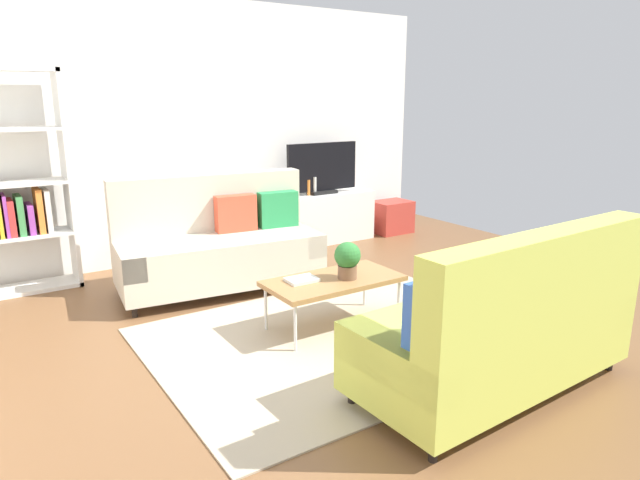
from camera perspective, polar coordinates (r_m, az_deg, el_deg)
The scene contains 16 objects.
ground_plane at distance 4.50m, azimuth 0.41°, elevation -9.70°, with size 7.68×7.68×0.00m, color brown.
wall_far at distance 6.63m, azimuth -13.40°, elevation 10.71°, with size 6.40×0.12×2.90m, color white.
area_rug at distance 4.48m, azimuth 2.31°, elevation -9.77°, with size 2.90×2.20×0.01m, color tan.
couch_beige at distance 5.52m, azimuth -10.27°, elevation -0.40°, with size 1.99×1.06×1.10m.
couch_green at distance 3.71m, azimuth 17.97°, elevation -8.47°, with size 1.93×0.90×1.10m.
coffee_table at distance 4.51m, azimuth 1.39°, elevation -4.27°, with size 1.10×0.56×0.42m.
tv_console at distance 7.20m, azimuth 0.13°, elevation 2.29°, with size 1.40×0.44×0.64m, color silver.
tv at distance 7.08m, azimuth 0.22°, elevation 7.27°, with size 1.00×0.20×0.64m.
bookshelf at distance 5.97m, azimuth -29.42°, elevation 4.08°, with size 1.10×0.36×2.10m.
storage_trunk at distance 7.80m, azimuth 7.30°, elevation 2.37°, with size 0.52×0.40×0.44m, color #B2382D.
potted_plant at distance 4.46m, azimuth 2.82°, elevation -1.92°, with size 0.21×0.21×0.30m.
table_book_0 at distance 4.43m, azimuth -1.87°, elevation -4.07°, with size 0.24×0.18×0.03m, color silver.
vase_0 at distance 6.88m, azimuth -4.15°, elevation 4.95°, with size 0.12×0.12×0.13m, color #4C72B2.
vase_1 at distance 6.96m, azimuth -2.86°, elevation 5.34°, with size 0.12×0.12×0.20m, color #4C72B2.
bottle_0 at distance 6.98m, azimuth -1.18°, elevation 5.37°, with size 0.04×0.04×0.19m, color orange.
bottle_1 at distance 7.02m, azimuth -0.54°, elevation 5.56°, with size 0.04×0.04×0.22m, color silver.
Camera 1 is at (-2.29, -3.41, 1.85)m, focal length 31.33 mm.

